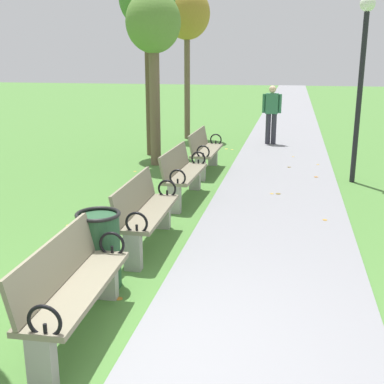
{
  "coord_description": "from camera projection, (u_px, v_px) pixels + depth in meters",
  "views": [
    {
      "loc": [
        1.3,
        -3.5,
        2.42
      ],
      "look_at": [
        -0.05,
        3.13,
        0.55
      ],
      "focal_mm": 46.09,
      "sensor_mm": 36.0,
      "label": 1
    }
  ],
  "objects": [
    {
      "name": "ground_plane",
      "position": [
        125.0,
        350.0,
        4.2
      ],
      "size": [
        80.0,
        80.0,
        0.0
      ],
      "primitive_type": "plane",
      "color": "#4C7F38"
    },
    {
      "name": "paved_walkway",
      "position": [
        288.0,
        115.0,
        20.99
      ],
      "size": [
        2.23,
        44.0,
        0.02
      ],
      "primitive_type": "cube",
      "color": "gray",
      "rests_on": "ground"
    },
    {
      "name": "park_bench_1",
      "position": [
        72.0,
        286.0,
        4.29
      ],
      "size": [
        0.53,
        1.62,
        0.9
      ],
      "color": "gray",
      "rests_on": "ground"
    },
    {
      "name": "park_bench_2",
      "position": [
        145.0,
        211.0,
        6.36
      ],
      "size": [
        0.5,
        1.61,
        0.9
      ],
      "color": "gray",
      "rests_on": "ground"
    },
    {
      "name": "park_bench_3",
      "position": [
        182.0,
        173.0,
        8.45
      ],
      "size": [
        0.51,
        1.61,
        0.9
      ],
      "color": "gray",
      "rests_on": "ground"
    },
    {
      "name": "park_bench_4",
      "position": [
        205.0,
        150.0,
        10.51
      ],
      "size": [
        0.49,
        1.61,
        0.9
      ],
      "color": "gray",
      "rests_on": "ground"
    },
    {
      "name": "tree_2",
      "position": [
        153.0,
        28.0,
        10.59
      ],
      "size": [
        1.19,
        1.19,
        3.78
      ],
      "color": "brown",
      "rests_on": "ground"
    },
    {
      "name": "tree_3",
      "position": [
        147.0,
        1.0,
        11.56
      ],
      "size": [
        1.34,
        1.34,
        4.48
      ],
      "color": "brown",
      "rests_on": "ground"
    },
    {
      "name": "tree_4",
      "position": [
        187.0,
        16.0,
        14.06
      ],
      "size": [
        1.32,
        1.32,
        4.32
      ],
      "color": "brown",
      "rests_on": "ground"
    },
    {
      "name": "pedestrian_walking",
      "position": [
        272.0,
        112.0,
        13.72
      ],
      "size": [
        0.53,
        0.23,
        1.62
      ],
      "color": "#2D2D38",
      "rests_on": "paved_walkway"
    },
    {
      "name": "trash_bin",
      "position": [
        100.0,
        249.0,
        5.27
      ],
      "size": [
        0.48,
        0.48,
        0.84
      ],
      "color": "#234C2D",
      "rests_on": "ground"
    },
    {
      "name": "lamp_post",
      "position": [
        362.0,
        62.0,
        9.21
      ],
      "size": [
        0.28,
        0.28,
        3.48
      ],
      "color": "black",
      "rests_on": "ground"
    },
    {
      "name": "scattered_leaves",
      "position": [
        178.0,
        220.0,
        7.5
      ],
      "size": [
        4.02,
        11.44,
        0.02
      ],
      "color": "#AD6B23",
      "rests_on": "ground"
    }
  ]
}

